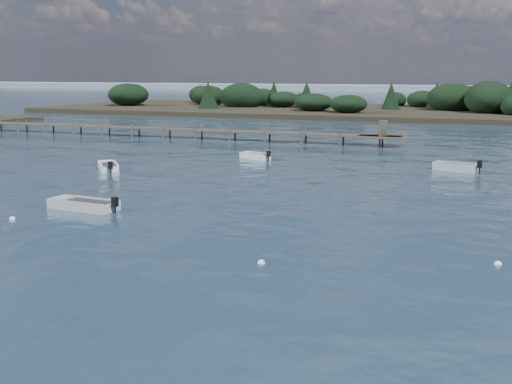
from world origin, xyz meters
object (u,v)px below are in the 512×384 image
at_px(tender_far_grey_b, 455,168).
at_px(dinghy_mid_grey, 83,206).
at_px(tender_far_grey, 108,168).
at_px(tender_far_white, 255,157).
at_px(jetty, 166,129).

distance_m(tender_far_grey_b, dinghy_mid_grey, 29.57).
xyz_separation_m(dinghy_mid_grey, tender_far_grey, (-7.05, 13.15, 0.01)).
height_order(tender_far_white, jetty, jetty).
height_order(tender_far_white, dinghy_mid_grey, dinghy_mid_grey).
xyz_separation_m(dinghy_mid_grey, jetty, (-15.06, 37.50, 0.83)).
distance_m(tender_far_grey_b, tender_far_grey, 27.78).
bearing_deg(jetty, tender_far_grey, -71.79).
bearing_deg(dinghy_mid_grey, tender_far_grey, 118.20).
bearing_deg(tender_far_grey, tender_far_white, 49.91).
distance_m(dinghy_mid_grey, jetty, 40.42).
height_order(tender_far_grey_b, dinghy_mid_grey, tender_far_grey_b).
relative_size(tender_far_grey, jetty, 0.05).
xyz_separation_m(tender_far_grey_b, jetty, (-34.13, 14.89, 0.80)).
bearing_deg(tender_far_white, dinghy_mid_grey, -94.03).
bearing_deg(tender_far_grey_b, jetty, 156.43).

